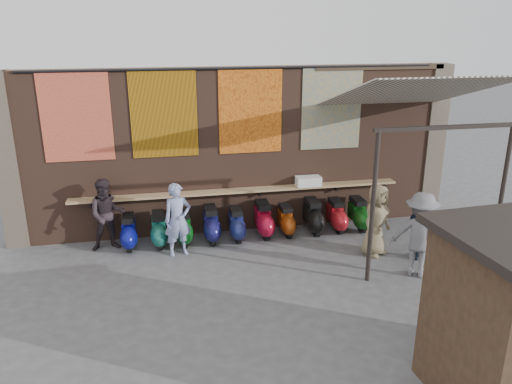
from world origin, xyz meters
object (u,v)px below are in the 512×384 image
scooter_stool_3 (211,225)px  scooter_stool_5 (263,220)px  scooter_stool_6 (286,221)px  diner_right (107,215)px  shelf_box (308,181)px  scooter_stool_2 (184,228)px  scooter_stool_7 (313,217)px  scooter_stool_4 (237,224)px  diner_left (178,220)px  shopper_grey (420,235)px  shopper_tan (376,220)px  shopper_navy (424,227)px  scooter_stool_8 (336,216)px  scooter_stool_1 (159,230)px  scooter_stool_9 (358,214)px  scooter_stool_0 (129,232)px

scooter_stool_3 → scooter_stool_5: (1.28, 0.04, 0.01)m
scooter_stool_6 → diner_right: diner_right is taller
shelf_box → diner_right: diner_right is taller
scooter_stool_5 → scooter_stool_6: (0.56, -0.01, -0.06)m
scooter_stool_2 → scooter_stool_3: size_ratio=0.95×
scooter_stool_7 → scooter_stool_4: bearing=-178.6°
scooter_stool_7 → diner_left: 3.41m
scooter_stool_6 → shopper_grey: bearing=-50.9°
scooter_stool_3 → shopper_grey: shopper_grey is taller
scooter_stool_2 → shopper_tan: (4.15, -1.44, 0.43)m
shopper_navy → shopper_tan: (-0.91, 0.44, 0.06)m
scooter_stool_3 → scooter_stool_8: size_ratio=1.06×
scooter_stool_1 → diner_right: diner_right is taller
scooter_stool_9 → shopper_grey: (0.22, -2.55, 0.50)m
scooter_stool_6 → shopper_tan: size_ratio=0.46×
scooter_stool_0 → scooter_stool_7: scooter_stool_7 is taller
shopper_tan → shopper_navy: bearing=-58.0°
scooter_stool_7 → shopper_tan: size_ratio=0.53×
scooter_stool_3 → scooter_stool_7: bearing=0.4°
scooter_stool_2 → diner_right: 1.75m
scooter_stool_1 → scooter_stool_8: 4.37m
shelf_box → scooter_stool_0: bearing=-175.7°
shopper_grey → scooter_stool_7: bearing=-26.0°
diner_left → shopper_navy: bearing=-26.7°
scooter_stool_8 → diner_left: diner_left is taller
scooter_stool_0 → scooter_stool_9: 5.62m
scooter_stool_2 → scooter_stool_7: bearing=0.6°
scooter_stool_8 → diner_right: (-5.49, -0.01, 0.45)m
shopper_navy → scooter_stool_5: bearing=-31.4°
scooter_stool_9 → scooter_stool_0: bearing=-179.9°
scooter_stool_0 → scooter_stool_4: scooter_stool_0 is taller
diner_right → shopper_navy: diner_right is taller
scooter_stool_1 → shopper_grey: 5.77m
scooter_stool_5 → scooter_stool_8: bearing=-0.3°
scooter_stool_7 → shopper_tan: 1.81m
scooter_stool_9 → shopper_navy: 2.04m
shelf_box → scooter_stool_5: (-1.20, -0.28, -0.82)m
scooter_stool_1 → scooter_stool_3: 1.22m
scooter_stool_1 → shopper_tan: 4.96m
diner_left → scooter_stool_1: bearing=114.5°
scooter_stool_8 → shopper_grey: size_ratio=0.46×
scooter_stool_4 → diner_right: bearing=179.1°
scooter_stool_0 → scooter_stool_7: (4.44, 0.03, 0.03)m
scooter_stool_4 → scooter_stool_7: size_ratio=0.92×
scooter_stool_9 → diner_right: 6.08m
scooter_stool_8 → shopper_navy: shopper_navy is taller
shopper_grey → shopper_navy: bearing=-90.1°
shelf_box → shopper_tan: 2.09m
scooter_stool_2 → scooter_stool_7: scooter_stool_7 is taller
scooter_stool_9 → shopper_tan: (-0.22, -1.45, 0.43)m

